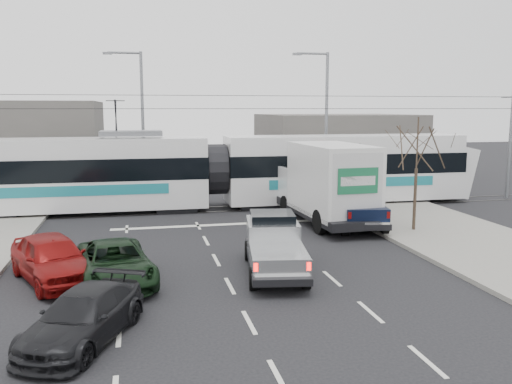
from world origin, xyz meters
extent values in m
plane|color=black|center=(0.00, 0.00, 0.00)|extent=(120.00, 120.00, 0.00)
cube|color=gray|center=(9.00, 0.00, 0.07)|extent=(6.00, 60.00, 0.15)
cube|color=#33302D|center=(0.00, 10.00, 0.01)|extent=(60.00, 1.60, 0.03)
cube|color=#68635E|center=(12.00, 24.00, 2.50)|extent=(12.00, 10.00, 5.00)
cylinder|color=#47382B|center=(7.60, 2.50, 1.52)|extent=(0.14, 0.14, 2.75)
cylinder|color=#47382B|center=(7.60, 2.50, 4.03)|extent=(0.07, 0.07, 2.25)
cylinder|color=black|center=(6.60, 6.50, 1.95)|extent=(0.12, 0.12, 3.60)
cube|color=black|center=(6.40, 6.50, 3.25)|extent=(0.28, 0.28, 0.95)
cylinder|color=#FF0C07|center=(6.25, 6.50, 3.55)|extent=(0.06, 0.20, 0.20)
cylinder|color=orange|center=(6.25, 6.50, 3.25)|extent=(0.06, 0.20, 0.20)
cylinder|color=#05330C|center=(6.25, 6.50, 2.95)|extent=(0.06, 0.20, 0.20)
cube|color=white|center=(6.58, 6.35, 2.45)|extent=(0.02, 0.30, 0.40)
cylinder|color=slate|center=(7.50, 14.00, 4.50)|extent=(0.20, 0.20, 9.00)
cylinder|color=slate|center=(6.50, 14.00, 8.90)|extent=(2.00, 0.14, 0.14)
cube|color=slate|center=(5.50, 14.00, 8.85)|extent=(0.55, 0.25, 0.14)
cylinder|color=slate|center=(-4.00, 16.00, 4.50)|extent=(0.20, 0.20, 9.00)
cylinder|color=slate|center=(-5.00, 16.00, 8.90)|extent=(2.00, 0.14, 0.14)
cube|color=slate|center=(-6.00, 16.00, 8.85)|extent=(0.55, 0.25, 0.14)
cylinder|color=black|center=(0.00, 10.00, 5.50)|extent=(60.00, 0.03, 0.03)
cylinder|color=black|center=(0.00, 10.00, 6.20)|extent=(60.00, 0.03, 0.03)
cylinder|color=slate|center=(18.00, 10.00, 3.50)|extent=(0.20, 0.20, 7.00)
cube|color=white|center=(-7.70, 10.46, 1.11)|extent=(13.87, 3.01, 1.68)
cube|color=black|center=(-7.70, 10.46, 2.41)|extent=(13.94, 3.04, 1.15)
cube|color=white|center=(-7.70, 10.46, 3.44)|extent=(13.87, 2.90, 1.07)
cube|color=#1A7883|center=(-7.71, 8.99, 1.41)|extent=(9.69, 0.10, 0.53)
cube|color=white|center=(7.35, 10.34, 1.11)|extent=(13.87, 3.01, 1.68)
cube|color=black|center=(7.35, 10.34, 2.41)|extent=(13.94, 3.04, 1.15)
cube|color=white|center=(7.35, 10.34, 3.44)|extent=(13.87, 2.90, 1.07)
cube|color=#1A7883|center=(7.34, 8.87, 1.41)|extent=(9.69, 0.10, 0.53)
cylinder|color=black|center=(-0.18, 10.40, 2.18)|extent=(1.10, 2.80, 2.79)
cube|color=slate|center=(-4.69, 10.43, 4.21)|extent=(3.24, 1.77, 0.27)
cube|color=black|center=(-11.47, 10.48, 0.19)|extent=(2.17, 2.48, 0.39)
cube|color=black|center=(-2.44, 10.41, 0.19)|extent=(2.17, 2.48, 0.39)
cube|color=black|center=(2.08, 10.38, 0.19)|extent=(2.17, 2.48, 0.39)
cube|color=black|center=(11.11, 10.31, 0.19)|extent=(2.17, 2.48, 0.39)
cube|color=black|center=(0.01, -2.00, 0.49)|extent=(2.56, 5.37, 0.22)
cube|color=#ABAEB0|center=(0.16, -1.08, 1.11)|extent=(2.06, 2.41, 1.02)
cube|color=black|center=(0.17, -0.99, 1.65)|extent=(1.73, 1.76, 0.49)
cube|color=#ABAEB0|center=(0.35, 0.14, 0.91)|extent=(1.81, 1.18, 0.49)
cube|color=#ABAEB0|center=(-0.16, -3.12, 0.84)|extent=(2.08, 2.56, 0.58)
cube|color=silver|center=(-0.37, -4.44, 0.60)|extent=(1.64, 0.41, 0.16)
cube|color=#FF0C07|center=(-1.13, -4.22, 0.93)|extent=(0.13, 0.09, 0.25)
cube|color=#FF0C07|center=(0.42, -4.46, 0.93)|extent=(0.13, 0.09, 0.25)
cylinder|color=black|center=(-0.54, -0.24, 0.36)|extent=(0.36, 0.74, 0.71)
cylinder|color=black|center=(1.08, -0.49, 0.36)|extent=(0.36, 0.74, 0.71)
cylinder|color=black|center=(-1.05, -3.50, 0.36)|extent=(0.36, 0.74, 0.71)
cylinder|color=black|center=(0.56, -3.75, 0.36)|extent=(0.36, 0.74, 0.71)
cube|color=black|center=(4.45, 5.40, 0.61)|extent=(3.10, 7.88, 0.39)
cube|color=white|center=(4.28, 8.33, 1.55)|extent=(2.62, 2.00, 1.77)
cube|color=black|center=(4.27, 8.49, 2.21)|extent=(2.24, 1.36, 0.66)
cube|color=silver|center=(4.49, 4.62, 2.24)|extent=(2.95, 5.41, 3.26)
cube|color=silver|center=(4.64, 2.02, 2.24)|extent=(2.33, 0.19, 2.87)
cube|color=#155F3A|center=(4.65, 1.97, 2.50)|extent=(1.85, 0.13, 1.11)
cube|color=black|center=(4.66, 1.77, 0.50)|extent=(2.40, 0.41, 0.20)
cylinder|color=black|center=(3.14, 7.80, 0.50)|extent=(0.39, 1.01, 0.99)
cylinder|color=black|center=(5.47, 7.94, 0.50)|extent=(0.39, 1.01, 0.99)
cylinder|color=black|center=(3.41, 3.17, 0.55)|extent=(0.40, 1.12, 1.11)
cylinder|color=black|center=(5.74, 3.30, 0.55)|extent=(0.40, 1.12, 1.11)
cube|color=black|center=(5.47, 4.00, 0.56)|extent=(2.72, 5.32, 0.25)
cube|color=black|center=(5.62, 4.90, 1.27)|extent=(2.18, 2.42, 1.17)
cube|color=black|center=(5.64, 5.00, 1.88)|extent=(1.83, 1.77, 0.56)
cube|color=black|center=(5.83, 6.10, 1.04)|extent=(1.91, 1.21, 0.56)
cube|color=black|center=(5.28, 2.90, 0.96)|extent=(2.20, 2.57, 0.66)
cube|color=silver|center=(5.05, 1.60, 0.69)|extent=(1.73, 0.48, 0.18)
cube|color=#590505|center=(4.25, 1.84, 1.07)|extent=(0.15, 0.10, 0.28)
cube|color=#590505|center=(5.88, 1.55, 1.07)|extent=(0.15, 0.10, 0.28)
cylinder|color=black|center=(4.89, 5.74, 0.41)|extent=(0.42, 0.85, 0.81)
cylinder|color=black|center=(6.60, 5.45, 0.41)|extent=(0.42, 0.85, 0.81)
cylinder|color=black|center=(4.34, 2.54, 0.41)|extent=(0.42, 0.85, 0.81)
cylinder|color=black|center=(6.04, 2.25, 0.41)|extent=(0.42, 0.85, 0.81)
imported|color=black|center=(-5.20, -1.90, 0.65)|extent=(2.90, 4.97, 1.30)
imported|color=maroon|center=(-7.20, -1.32, 0.77)|extent=(3.53, 4.88, 1.54)
imported|color=black|center=(-5.80, -6.26, 0.61)|extent=(3.27, 4.54, 1.22)
camera|label=1|loc=(-4.41, -19.17, 5.54)|focal=38.00mm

